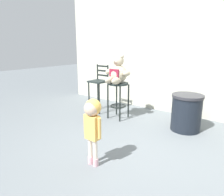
% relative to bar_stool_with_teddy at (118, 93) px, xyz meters
% --- Properties ---
extents(ground_plane, '(24.00, 24.00, 0.00)m').
position_rel_bar_stool_with_teddy_xyz_m(ground_plane, '(1.23, -1.08, -0.58)').
color(ground_plane, slate).
extents(building_wall, '(7.25, 0.30, 3.48)m').
position_rel_bar_stool_with_teddy_xyz_m(building_wall, '(1.23, 1.23, 1.16)').
color(building_wall, beige).
rests_on(building_wall, ground_plane).
extents(bar_stool_with_teddy, '(0.43, 0.43, 0.80)m').
position_rel_bar_stool_with_teddy_xyz_m(bar_stool_with_teddy, '(0.00, 0.00, 0.00)').
color(bar_stool_with_teddy, '#1F2828').
rests_on(bar_stool_with_teddy, ground_plane).
extents(teddy_bear, '(0.58, 0.52, 0.60)m').
position_rel_bar_stool_with_teddy_xyz_m(teddy_bear, '(0.00, -0.03, 0.44)').
color(teddy_bear, '#BAAB8E').
rests_on(teddy_bear, bar_stool_with_teddy).
extents(child_walking, '(0.29, 0.23, 0.92)m').
position_rel_bar_stool_with_teddy_xyz_m(child_walking, '(0.83, -1.73, 0.09)').
color(child_walking, '#D8A3AC').
rests_on(child_walking, ground_plane).
extents(trash_bin, '(0.58, 0.58, 0.70)m').
position_rel_bar_stool_with_teddy_xyz_m(trash_bin, '(1.42, 0.23, -0.23)').
color(trash_bin, black).
rests_on(trash_bin, ground_plane).
extents(bar_chair_empty, '(0.38, 0.38, 1.13)m').
position_rel_bar_stool_with_teddy_xyz_m(bar_chair_empty, '(-0.66, 0.13, 0.09)').
color(bar_chair_empty, '#1F2828').
rests_on(bar_chair_empty, ground_plane).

